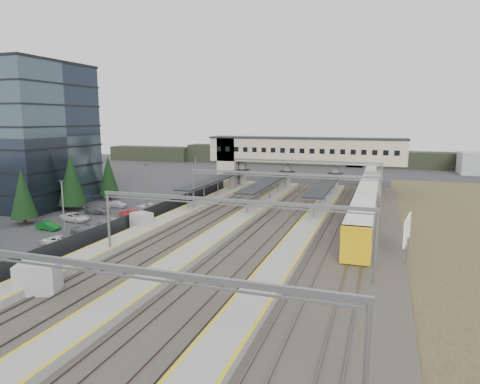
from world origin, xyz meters
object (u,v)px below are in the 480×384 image
(billboard, at_px, (407,231))
(office_building, at_px, (11,135))
(relay_cabin_far, at_px, (142,221))
(train, at_px, (368,194))
(relay_cabin_near, at_px, (38,279))
(footbridge, at_px, (291,153))

(billboard, bearing_deg, office_building, 170.45)
(office_building, height_order, relay_cabin_far, office_building)
(office_building, xyz_separation_m, billboard, (65.00, -10.93, -9.11))
(train, xyz_separation_m, billboard, (5.00, -27.34, 0.87))
(office_building, height_order, relay_cabin_near, office_building)
(relay_cabin_near, xyz_separation_m, train, (25.26, 47.56, 0.82))
(relay_cabin_near, xyz_separation_m, billboard, (30.25, 20.22, 1.69))
(footbridge, distance_m, billboard, 46.39)
(billboard, bearing_deg, footbridge, 117.49)
(office_building, relative_size, billboard, 4.41)
(footbridge, xyz_separation_m, billboard, (21.30, -40.93, -4.85))
(office_building, distance_m, relay_cabin_far, 34.58)
(relay_cabin_near, distance_m, footbridge, 62.15)
(office_building, xyz_separation_m, footbridge, (43.70, 30.00, -4.26))
(footbridge, distance_m, train, 21.98)
(office_building, distance_m, footbridge, 53.18)
(footbridge, bearing_deg, train, -39.82)
(office_building, xyz_separation_m, train, (60.00, 16.41, -9.98))
(relay_cabin_far, bearing_deg, footbridge, 72.66)
(relay_cabin_far, distance_m, train, 38.40)
(train, bearing_deg, office_building, -164.70)
(relay_cabin_near, bearing_deg, relay_cabin_far, 98.56)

